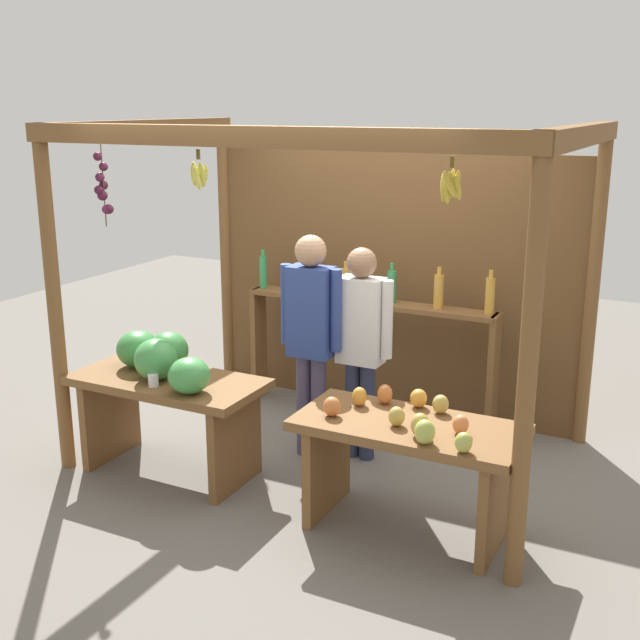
% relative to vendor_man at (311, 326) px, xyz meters
% --- Properties ---
extents(ground_plane, '(12.00, 12.00, 0.00)m').
position_rel_vendor_man_xyz_m(ground_plane, '(0.13, 0.10, -1.00)').
color(ground_plane, slate).
rests_on(ground_plane, ground).
extents(market_stall, '(3.35, 2.23, 2.42)m').
position_rel_vendor_man_xyz_m(market_stall, '(0.13, 0.60, 0.41)').
color(market_stall, brown).
rests_on(market_stall, ground).
extents(fruit_counter_left, '(1.36, 0.69, 0.99)m').
position_rel_vendor_man_xyz_m(fruit_counter_left, '(-0.79, -0.69, -0.33)').
color(fruit_counter_left, brown).
rests_on(fruit_counter_left, ground).
extents(fruit_counter_right, '(1.36, 0.66, 0.85)m').
position_rel_vendor_man_xyz_m(fruit_counter_right, '(1.02, -0.70, -0.46)').
color(fruit_counter_right, brown).
rests_on(fruit_counter_right, ground).
extents(bottle_shelf_unit, '(2.15, 0.22, 1.34)m').
position_rel_vendor_man_xyz_m(bottle_shelf_unit, '(0.07, 0.89, -0.19)').
color(bottle_shelf_unit, brown).
rests_on(bottle_shelf_unit, ground).
extents(vendor_man, '(0.48, 0.22, 1.66)m').
position_rel_vendor_man_xyz_m(vendor_man, '(0.00, 0.00, 0.00)').
color(vendor_man, '#4A4462').
rests_on(vendor_man, ground).
extents(vendor_woman, '(0.48, 0.21, 1.57)m').
position_rel_vendor_man_xyz_m(vendor_woman, '(0.33, 0.13, -0.06)').
color(vendor_woman, '#2A304C').
rests_on(vendor_woman, ground).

